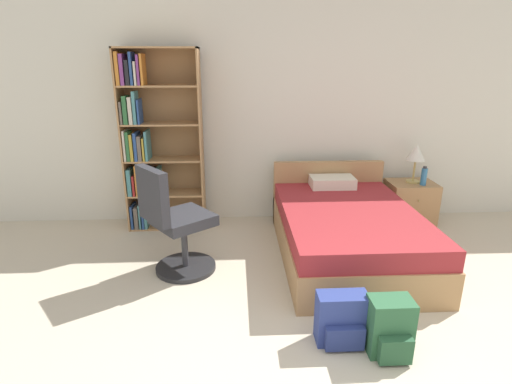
{
  "coord_description": "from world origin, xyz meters",
  "views": [
    {
      "loc": [
        -0.69,
        -1.57,
        1.9
      ],
      "look_at": [
        -0.5,
        1.98,
        0.73
      ],
      "focal_mm": 28.0,
      "sensor_mm": 36.0,
      "label": 1
    }
  ],
  "objects": [
    {
      "name": "water_bottle",
      "position": [
        1.51,
        2.8,
        0.62
      ],
      "size": [
        0.07,
        0.07,
        0.22
      ],
      "color": "teal",
      "rests_on": "nightstand"
    },
    {
      "name": "bed",
      "position": [
        0.42,
        2.11,
        0.27
      ],
      "size": [
        1.31,
        1.96,
        0.77
      ],
      "color": "#AD7F51",
      "rests_on": "ground_plane"
    },
    {
      "name": "backpack_green",
      "position": [
        0.33,
        0.64,
        0.19
      ],
      "size": [
        0.29,
        0.27,
        0.4
      ],
      "color": "#2D603D",
      "rests_on": "ground_plane"
    },
    {
      "name": "bookshelf",
      "position": [
        -1.63,
        2.96,
        1.02
      ],
      "size": [
        0.89,
        0.32,
        2.05
      ],
      "color": "#AD7F51",
      "rests_on": "ground_plane"
    },
    {
      "name": "table_lamp",
      "position": [
        1.44,
        2.92,
        0.86
      ],
      "size": [
        0.22,
        0.22,
        0.46
      ],
      "color": "tan",
      "rests_on": "nightstand"
    },
    {
      "name": "office_chair",
      "position": [
        -1.25,
        1.82,
        0.48
      ],
      "size": [
        0.72,
        0.71,
        1.04
      ],
      "color": "#232326",
      "rests_on": "ground_plane"
    },
    {
      "name": "nightstand",
      "position": [
        1.43,
        2.91,
        0.26
      ],
      "size": [
        0.54,
        0.46,
        0.52
      ],
      "color": "#AD7F51",
      "rests_on": "ground_plane"
    },
    {
      "name": "wall_back",
      "position": [
        0.0,
        3.23,
        1.3
      ],
      "size": [
        9.0,
        0.06,
        2.6
      ],
      "color": "silver",
      "rests_on": "ground_plane"
    },
    {
      "name": "backpack_blue",
      "position": [
        0.04,
        0.76,
        0.18
      ],
      "size": [
        0.35,
        0.22,
        0.38
      ],
      "color": "navy",
      "rests_on": "ground_plane"
    }
  ]
}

